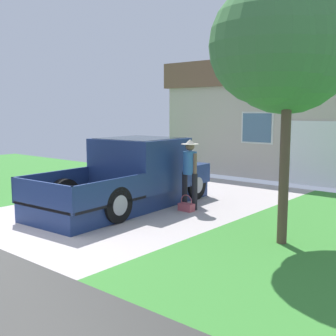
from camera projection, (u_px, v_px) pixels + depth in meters
name	position (u px, v px, depth m)	size (l,w,h in m)	color
pickup_truck	(136.00, 175.00, 10.87)	(2.34, 5.11, 1.72)	navy
person_with_hat	(190.00, 167.00, 10.36)	(0.51, 0.43, 1.73)	black
handbag	(186.00, 206.00, 10.22)	(0.37, 0.21, 0.40)	#B24C56
house_with_garage	(319.00, 117.00, 16.15)	(10.64, 5.84, 4.28)	#BFAF9E
front_yard_tree	(281.00, 45.00, 7.50)	(2.48, 2.80, 4.82)	brown
wheeled_trash_bin	(152.00, 158.00, 16.26)	(0.60, 0.72, 1.12)	#286B38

